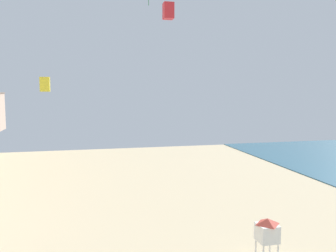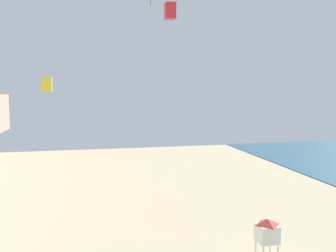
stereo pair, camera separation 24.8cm
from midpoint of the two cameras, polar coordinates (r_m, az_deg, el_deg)
lifeguard_stand at (r=21.85m, az=15.91°, el=-15.85°), size 1.10×1.10×2.55m
kite_red_box at (r=39.56m, az=0.55°, el=17.95°), size 1.07×1.07×1.68m
kite_yellow_box at (r=37.03m, az=-18.62°, el=6.34°), size 0.91×0.91×1.42m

